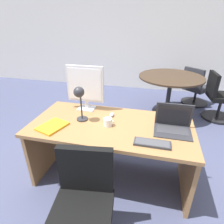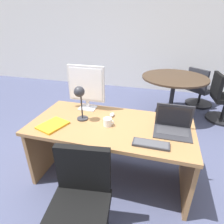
{
  "view_description": "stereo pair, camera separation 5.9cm",
  "coord_description": "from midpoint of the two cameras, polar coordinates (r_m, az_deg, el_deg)",
  "views": [
    {
      "loc": [
        0.41,
        -1.65,
        1.72
      ],
      "look_at": [
        0.0,
        0.04,
        0.85
      ],
      "focal_mm": 30.21,
      "sensor_mm": 36.0,
      "label": 1
    },
    {
      "loc": [
        0.47,
        -1.64,
        1.72
      ],
      "look_at": [
        0.0,
        0.04,
        0.85
      ],
      "focal_mm": 30.21,
      "sensor_mm": 36.0,
      "label": 2
    }
  ],
  "objects": [
    {
      "name": "keyboard",
      "position": [
        1.7,
        12.67,
        -9.45
      ],
      "size": [
        0.32,
        0.12,
        0.02
      ],
      "color": "#2D2D33",
      "rests_on": "desk"
    },
    {
      "name": "laptop",
      "position": [
        1.94,
        18.88,
        -3.15
      ],
      "size": [
        0.35,
        0.27,
        0.26
      ],
      "color": "#2D2D33",
      "rests_on": "desk"
    },
    {
      "name": "coffee_mug",
      "position": [
        1.92,
        -0.42,
        -3.06
      ],
      "size": [
        0.11,
        0.09,
        0.08
      ],
      "color": "white",
      "rests_on": "desk"
    },
    {
      "name": "mouse",
      "position": [
        2.11,
        0.82,
        -0.84
      ],
      "size": [
        0.05,
        0.08,
        0.04
      ],
      "color": "silver",
      "rests_on": "desk"
    },
    {
      "name": "meeting_table",
      "position": [
        3.68,
        18.51,
        7.24
      ],
      "size": [
        1.17,
        1.17,
        0.78
      ],
      "color": "black",
      "rests_on": "ground"
    },
    {
      "name": "back_wall",
      "position": [
        5.04,
        11.39,
        22.42
      ],
      "size": [
        10.0,
        0.1,
        2.8
      ],
      "primitive_type": "cube",
      "color": "silver",
      "rests_on": "ground"
    },
    {
      "name": "meeting_chair_far",
      "position": [
        3.98,
        30.84,
        2.68
      ],
      "size": [
        0.56,
        0.56,
        0.87
      ],
      "color": "black",
      "rests_on": "ground"
    },
    {
      "name": "monitor",
      "position": [
        2.21,
        -7.04,
        8.06
      ],
      "size": [
        0.44,
        0.16,
        0.52
      ],
      "color": "silver",
      "rests_on": "desk"
    },
    {
      "name": "book",
      "position": [
        2.01,
        -16.69,
        -3.86
      ],
      "size": [
        0.29,
        0.33,
        0.02
      ],
      "color": "orange",
      "rests_on": "desk"
    },
    {
      "name": "office_chair",
      "position": [
        1.7,
        -8.45,
        -27.75
      ],
      "size": [
        0.56,
        0.56,
        0.86
      ],
      "color": "black",
      "rests_on": "ground"
    },
    {
      "name": "meeting_chair_near",
      "position": [
        4.47,
        25.26,
        5.73
      ],
      "size": [
        0.65,
        0.66,
        0.82
      ],
      "color": "black",
      "rests_on": "ground"
    },
    {
      "name": "desk_lamp",
      "position": [
        1.95,
        -8.87,
        4.75
      ],
      "size": [
        0.12,
        0.14,
        0.38
      ],
      "color": "#2D2D33",
      "rests_on": "desk"
    },
    {
      "name": "ground",
      "position": [
        3.61,
        6.68,
        -2.12
      ],
      "size": [
        12.0,
        12.0,
        0.0
      ],
      "primitive_type": "plane",
      "color": "#474C6B"
    },
    {
      "name": "desk",
      "position": [
        2.12,
        0.86,
        -7.86
      ],
      "size": [
        1.68,
        0.82,
        0.73
      ],
      "color": "#9E7042",
      "rests_on": "ground"
    }
  ]
}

